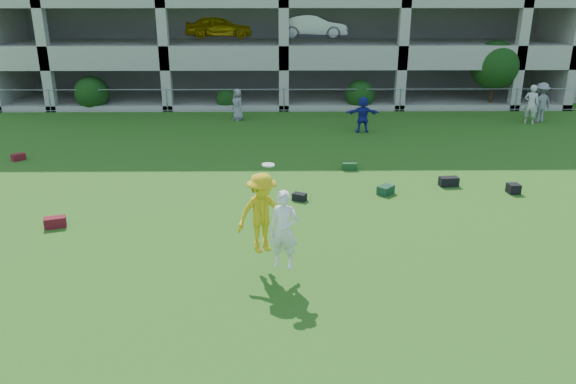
{
  "coord_description": "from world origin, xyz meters",
  "views": [
    {
      "loc": [
        -0.17,
        -9.69,
        6.03
      ],
      "look_at": [
        -0.0,
        3.0,
        1.4
      ],
      "focal_mm": 35.0,
      "sensor_mm": 36.0,
      "label": 1
    }
  ],
  "objects_px": {
    "bystander_c": "(238,104)",
    "crate_d": "(513,189)",
    "bystander_d": "(363,114)",
    "bystander_e": "(531,104)",
    "frisbee_contest": "(267,217)",
    "bystander_f": "(541,103)"
  },
  "relations": [
    {
      "from": "bystander_c",
      "to": "crate_d",
      "type": "xyz_separation_m",
      "value": [
        9.31,
        -10.44,
        -0.61
      ]
    },
    {
      "from": "bystander_d",
      "to": "crate_d",
      "type": "distance_m",
      "value": 8.75
    },
    {
      "from": "bystander_e",
      "to": "frisbee_contest",
      "type": "xyz_separation_m",
      "value": [
        -12.01,
        -14.54,
        0.43
      ]
    },
    {
      "from": "bystander_d",
      "to": "bystander_f",
      "type": "xyz_separation_m",
      "value": [
        8.67,
        1.88,
        0.14
      ]
    },
    {
      "from": "bystander_d",
      "to": "bystander_e",
      "type": "distance_m",
      "value": 8.23
    },
    {
      "from": "bystander_d",
      "to": "frisbee_contest",
      "type": "bearing_deg",
      "value": 72.8
    },
    {
      "from": "bystander_c",
      "to": "bystander_f",
      "type": "xyz_separation_m",
      "value": [
        14.35,
        -0.63,
        0.18
      ]
    },
    {
      "from": "frisbee_contest",
      "to": "bystander_f",
      "type": "bearing_deg",
      "value": 49.76
    },
    {
      "from": "bystander_f",
      "to": "frisbee_contest",
      "type": "bearing_deg",
      "value": 27.52
    },
    {
      "from": "bystander_d",
      "to": "bystander_c",
      "type": "bearing_deg",
      "value": -24.25
    },
    {
      "from": "bystander_d",
      "to": "frisbee_contest",
      "type": "distance_m",
      "value": 13.59
    },
    {
      "from": "crate_d",
      "to": "frisbee_contest",
      "type": "bearing_deg",
      "value": -146.11
    },
    {
      "from": "bystander_f",
      "to": "crate_d",
      "type": "xyz_separation_m",
      "value": [
        -5.04,
        -9.81,
        -0.78
      ]
    },
    {
      "from": "crate_d",
      "to": "bystander_e",
      "type": "bearing_deg",
      "value": 64.82
    },
    {
      "from": "crate_d",
      "to": "bystander_c",
      "type": "bearing_deg",
      "value": 131.73
    },
    {
      "from": "bystander_f",
      "to": "bystander_d",
      "type": "bearing_deg",
      "value": -10.04
    },
    {
      "from": "bystander_e",
      "to": "frisbee_contest",
      "type": "distance_m",
      "value": 18.86
    },
    {
      "from": "bystander_e",
      "to": "frisbee_contest",
      "type": "relative_size",
      "value": 0.84
    },
    {
      "from": "crate_d",
      "to": "frisbee_contest",
      "type": "relative_size",
      "value": 0.16
    },
    {
      "from": "crate_d",
      "to": "frisbee_contest",
      "type": "height_order",
      "value": "frisbee_contest"
    },
    {
      "from": "bystander_c",
      "to": "bystander_e",
      "type": "bearing_deg",
      "value": 52.64
    },
    {
      "from": "bystander_c",
      "to": "bystander_f",
      "type": "distance_m",
      "value": 14.37
    }
  ]
}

